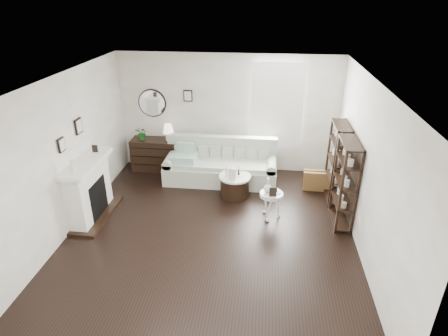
# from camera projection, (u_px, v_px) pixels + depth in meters

# --- Properties ---
(room) EXTENTS (5.50, 5.50, 5.50)m
(room) POSITION_uv_depth(u_px,v_px,m) (260.00, 105.00, 8.31)
(room) COLOR black
(room) RESTS_ON ground
(fireplace) EXTENTS (0.50, 1.40, 1.84)m
(fireplace) POSITION_uv_depth(u_px,v_px,m) (89.00, 191.00, 6.94)
(fireplace) COLOR white
(fireplace) RESTS_ON ground
(shelf_unit_far) EXTENTS (0.30, 0.80, 1.60)m
(shelf_unit_far) POSITION_uv_depth(u_px,v_px,m) (337.00, 162.00, 7.46)
(shelf_unit_far) COLOR black
(shelf_unit_far) RESTS_ON ground
(shelf_unit_near) EXTENTS (0.30, 0.80, 1.60)m
(shelf_unit_near) POSITION_uv_depth(u_px,v_px,m) (345.00, 183.00, 6.66)
(shelf_unit_near) COLOR black
(shelf_unit_near) RESTS_ON ground
(sofa) EXTENTS (2.47, 0.85, 0.96)m
(sofa) POSITION_uv_depth(u_px,v_px,m) (221.00, 167.00, 8.39)
(sofa) COLOR beige
(sofa) RESTS_ON ground
(quilt) EXTENTS (0.56, 0.46, 0.14)m
(quilt) POSITION_uv_depth(u_px,v_px,m) (184.00, 158.00, 8.26)
(quilt) COLOR #227F62
(quilt) RESTS_ON sofa
(suitcase) EXTENTS (0.64, 0.23, 0.43)m
(suitcase) POSITION_uv_depth(u_px,v_px,m) (318.00, 180.00, 8.03)
(suitcase) COLOR brown
(suitcase) RESTS_ON ground
(dresser) EXTENTS (1.13, 0.49, 0.75)m
(dresser) POSITION_uv_depth(u_px,v_px,m) (156.00, 154.00, 8.89)
(dresser) COLOR black
(dresser) RESTS_ON ground
(table_lamp) EXTENTS (0.32, 0.32, 0.39)m
(table_lamp) POSITION_uv_depth(u_px,v_px,m) (168.00, 132.00, 8.60)
(table_lamp) COLOR white
(table_lamp) RESTS_ON dresser
(potted_plant) EXTENTS (0.35, 0.33, 0.32)m
(potted_plant) POSITION_uv_depth(u_px,v_px,m) (142.00, 133.00, 8.64)
(potted_plant) COLOR #164E17
(potted_plant) RESTS_ON dresser
(drum_table) EXTENTS (0.66, 0.66, 0.46)m
(drum_table) POSITION_uv_depth(u_px,v_px,m) (235.00, 185.00, 7.79)
(drum_table) COLOR black
(drum_table) RESTS_ON ground
(pedestal_table) EXTENTS (0.44, 0.44, 0.53)m
(pedestal_table) POSITION_uv_depth(u_px,v_px,m) (271.00, 195.00, 6.92)
(pedestal_table) COLOR silver
(pedestal_table) RESTS_ON ground
(eiffel_drum) EXTENTS (0.14, 0.14, 0.19)m
(eiffel_drum) POSITION_uv_depth(u_px,v_px,m) (239.00, 171.00, 7.68)
(eiffel_drum) COLOR black
(eiffel_drum) RESTS_ON drum_table
(bottle_drum) EXTENTS (0.06, 0.06, 0.27)m
(bottle_drum) POSITION_uv_depth(u_px,v_px,m) (227.00, 171.00, 7.58)
(bottle_drum) COLOR silver
(bottle_drum) RESTS_ON drum_table
(card_frame_drum) EXTENTS (0.18, 0.11, 0.22)m
(card_frame_drum) POSITION_uv_depth(u_px,v_px,m) (232.00, 174.00, 7.50)
(card_frame_drum) COLOR silver
(card_frame_drum) RESTS_ON drum_table
(eiffel_ped) EXTENTS (0.12, 0.12, 0.18)m
(eiffel_ped) POSITION_uv_depth(u_px,v_px,m) (277.00, 188.00, 6.88)
(eiffel_ped) COLOR black
(eiffel_ped) RESTS_ON pedestal_table
(flask_ped) EXTENTS (0.15, 0.15, 0.29)m
(flask_ped) POSITION_uv_depth(u_px,v_px,m) (268.00, 185.00, 6.87)
(flask_ped) COLOR silver
(flask_ped) RESTS_ON pedestal_table
(card_frame_ped) EXTENTS (0.13, 0.07, 0.17)m
(card_frame_ped) POSITION_uv_depth(u_px,v_px,m) (273.00, 192.00, 6.76)
(card_frame_ped) COLOR black
(card_frame_ped) RESTS_ON pedestal_table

